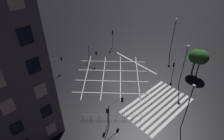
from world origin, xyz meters
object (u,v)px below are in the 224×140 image
(traffic_light_median_north, at_px, (93,52))
(traffic_light_sw_cross, at_px, (107,113))
(traffic_light_sw_main, at_px, (116,107))
(street_tree_far, at_px, (196,57))
(street_lamp_east, at_px, (186,57))
(street_lamp_west, at_px, (189,101))
(street_lamp_far, at_px, (175,28))
(street_tree_near, at_px, (201,57))
(traffic_light_nw_main, at_px, (57,62))
(traffic_light_se_cross, at_px, (173,67))
(traffic_light_ne_main, at_px, (113,35))

(traffic_light_median_north, relative_size, traffic_light_sw_cross, 0.96)
(traffic_light_sw_main, xyz_separation_m, street_tree_far, (20.19, -1.46, 0.53))
(traffic_light_sw_main, relative_size, street_lamp_east, 0.54)
(traffic_light_sw_main, bearing_deg, street_lamp_west, -50.81)
(traffic_light_median_north, bearing_deg, street_lamp_far, 58.72)
(traffic_light_median_north, distance_m, street_lamp_west, 23.09)
(street_tree_near, xyz_separation_m, street_tree_far, (-0.10, 0.93, -0.23))
(traffic_light_sw_cross, distance_m, street_lamp_east, 16.77)
(traffic_light_sw_main, bearing_deg, traffic_light_nw_main, 89.16)
(traffic_light_se_cross, distance_m, street_lamp_east, 4.22)
(traffic_light_median_north, relative_size, street_lamp_east, 0.40)
(street_lamp_west, bearing_deg, traffic_light_sw_main, 129.19)
(traffic_light_ne_main, bearing_deg, traffic_light_nw_main, 0.98)
(traffic_light_sw_cross, bearing_deg, traffic_light_ne_main, -44.83)
(street_lamp_far, bearing_deg, traffic_light_sw_cross, -167.54)
(traffic_light_se_cross, distance_m, traffic_light_sw_cross, 16.89)
(street_lamp_east, bearing_deg, street_lamp_west, -146.66)
(traffic_light_sw_cross, bearing_deg, street_lamp_west, -137.32)
(traffic_light_sw_main, bearing_deg, street_lamp_far, 14.29)
(street_lamp_far, bearing_deg, traffic_light_sw_main, -165.71)
(traffic_light_median_north, distance_m, street_lamp_east, 18.74)
(traffic_light_sw_main, xyz_separation_m, street_lamp_far, (23.28, 5.93, 3.12))
(traffic_light_nw_main, distance_m, traffic_light_sw_cross, 16.73)
(street_lamp_west, relative_size, street_tree_near, 1.55)
(traffic_light_nw_main, height_order, traffic_light_ne_main, traffic_light_ne_main)
(street_lamp_west, height_order, street_tree_near, street_lamp_west)
(traffic_light_sw_main, xyz_separation_m, traffic_light_se_cross, (15.63, 0.45, -0.74))
(traffic_light_median_north, height_order, street_tree_near, street_tree_near)
(street_lamp_east, bearing_deg, street_lamp_far, 42.40)
(traffic_light_ne_main, relative_size, street_lamp_far, 0.52)
(traffic_light_median_north, bearing_deg, traffic_light_ne_main, 105.61)
(street_tree_far, bearing_deg, traffic_light_median_north, 126.31)
(traffic_light_median_north, bearing_deg, street_tree_near, 35.06)
(traffic_light_ne_main, height_order, street_lamp_far, street_lamp_far)
(traffic_light_ne_main, distance_m, traffic_light_sw_cross, 23.87)
(traffic_light_ne_main, height_order, street_lamp_east, street_lamp_east)
(traffic_light_sw_main, distance_m, traffic_light_median_north, 17.22)
(traffic_light_sw_cross, bearing_deg, traffic_light_median_north, -31.76)
(traffic_light_sw_main, distance_m, street_tree_far, 20.25)
(traffic_light_nw_main, distance_m, street_lamp_far, 25.91)
(traffic_light_sw_cross, bearing_deg, street_lamp_far, -77.54)
(street_lamp_west, xyz_separation_m, street_tree_far, (14.08, 6.04, -1.96))
(traffic_light_median_north, height_order, street_lamp_far, street_lamp_far)
(traffic_light_se_cross, height_order, traffic_light_median_north, traffic_light_se_cross)
(street_lamp_far, height_order, street_tree_far, street_lamp_far)
(traffic_light_sw_main, xyz_separation_m, street_lamp_east, (14.96, -1.67, 2.85))
(traffic_light_ne_main, height_order, street_tree_far, street_tree_far)
(street_lamp_far, xyz_separation_m, street_tree_far, (-3.10, -7.38, -2.59))
(traffic_light_ne_main, bearing_deg, traffic_light_median_north, 15.61)
(traffic_light_nw_main, xyz_separation_m, traffic_light_sw_cross, (-1.51, -16.66, -0.12))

